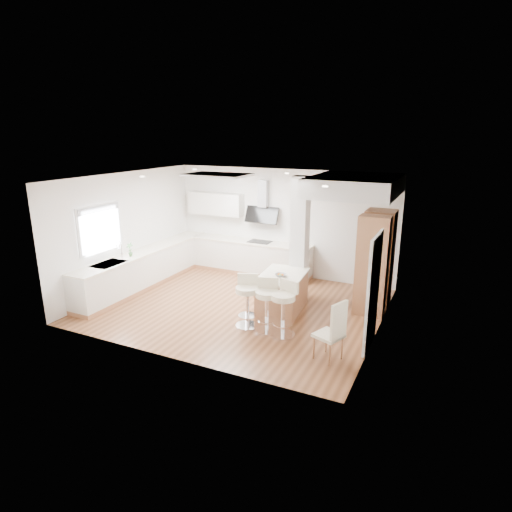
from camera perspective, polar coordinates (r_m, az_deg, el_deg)
The scene contains 18 objects.
ground at distance 9.52m, azimuth -2.37°, elevation -6.65°, with size 6.00×6.00×0.00m, color brown.
ceiling at distance 9.52m, azimuth -2.37°, elevation -6.65°, with size 6.00×5.00×0.02m, color silver.
wall_back at distance 11.28m, azimuth 3.48°, elevation 4.43°, with size 6.00×0.04×2.80m, color silver.
wall_left at distance 10.77m, azimuth -16.77°, elevation 3.20°, with size 0.04×5.00×2.80m, color silver.
wall_right at distance 8.16m, azimuth 16.52°, elevation -0.82°, with size 0.04×5.00×2.80m, color silver.
skylight at distance 9.73m, azimuth -5.09°, elevation 10.69°, with size 4.10×2.10×0.06m.
window_left at distance 10.04m, azimuth -20.12°, elevation 3.72°, with size 0.06×1.28×1.07m.
doorway_right at distance 7.72m, azimuth 15.35°, elevation -4.82°, with size 0.05×1.00×2.10m.
counter_left at distance 10.98m, azimuth -14.41°, elevation -1.46°, with size 0.63×4.50×1.35m.
counter_back at distance 11.56m, azimuth -1.30°, elevation 1.17°, with size 3.62×0.63×2.50m.
pillar at distance 9.50m, azimuth 5.83°, elevation 2.15°, with size 0.35×0.35×2.80m.
soffit at distance 9.43m, azimuth 13.07°, elevation 9.13°, with size 1.78×2.20×0.40m.
oven_column at distance 9.47m, azimuth 15.65°, elevation -0.64°, with size 0.63×1.21×2.10m.
peninsula at distance 9.14m, azimuth 3.51°, elevation -4.86°, with size 1.00×1.41×0.88m.
bar_stool_a at distance 8.35m, azimuth -1.16°, elevation -5.64°, with size 0.61×0.61×1.05m.
bar_stool_b at distance 8.17m, azimuth 1.49°, elevation -6.21°, with size 0.57×0.57×1.03m.
bar_stool_c at distance 8.00m, azimuth 3.73°, elevation -6.62°, with size 0.59×0.59×1.06m.
dining_chair at distance 7.23m, azimuth 10.31°, elevation -9.63°, with size 0.54×0.54×1.08m.
Camera 1 is at (4.12, -7.75, 3.69)m, focal length 30.00 mm.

